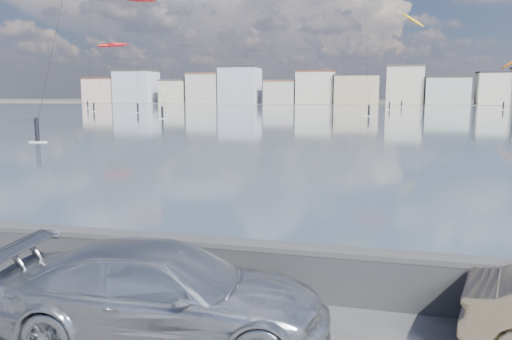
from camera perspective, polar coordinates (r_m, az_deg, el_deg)
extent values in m
cube|color=#374B52|center=(97.72, 12.16, 6.27)|extent=(500.00, 177.00, 0.00)
cube|color=#4C473D|center=(206.15, 13.30, 7.40)|extent=(500.00, 60.00, 0.00)
cube|color=#28282B|center=(10.04, -7.50, -10.81)|extent=(400.00, 0.35, 0.90)
cylinder|color=#28282B|center=(9.90, -7.55, -8.35)|extent=(400.00, 0.36, 0.36)
cube|color=beige|center=(224.16, -17.05, 8.61)|extent=(14.00, 11.00, 10.00)
cube|color=brown|center=(224.25, -17.11, 9.97)|extent=(14.28, 11.22, 0.60)
cube|color=#B2B7C6|center=(216.59, -13.51, 9.16)|extent=(16.00, 12.00, 13.00)
cube|color=#383330|center=(216.79, -13.58, 10.96)|extent=(16.32, 12.24, 0.60)
cube|color=beige|center=(209.07, -9.19, 8.77)|extent=(11.00, 10.00, 9.00)
cube|color=#4C423D|center=(209.14, -9.22, 10.08)|extent=(11.22, 10.20, 0.60)
cube|color=beige|center=(204.30, -5.80, 9.19)|extent=(13.00, 11.00, 11.50)
cube|color=brown|center=(204.44, -5.83, 10.88)|extent=(13.26, 11.22, 0.60)
cube|color=#B2B7C6|center=(199.84, -1.84, 9.60)|extent=(15.00, 12.00, 14.00)
cube|color=#2D2D33|center=(200.09, -1.85, 11.69)|extent=(15.30, 12.24, 0.60)
cube|color=beige|center=(195.91, 2.86, 8.80)|extent=(12.00, 10.00, 8.50)
cube|color=brown|center=(195.98, 2.87, 10.13)|extent=(12.24, 10.20, 0.60)
cube|color=beige|center=(193.72, 6.83, 9.27)|extent=(14.00, 11.00, 12.00)
cube|color=brown|center=(193.90, 6.87, 11.13)|extent=(14.28, 11.22, 0.60)
cube|color=beige|center=(192.33, 11.47, 8.94)|extent=(16.00, 13.00, 10.50)
cube|color=#2D2D33|center=(192.45, 11.52, 10.60)|extent=(16.32, 13.26, 0.60)
cube|color=beige|center=(192.25, 16.61, 9.21)|extent=(13.00, 10.00, 13.50)
cube|color=#4C423D|center=(192.49, 16.71, 11.30)|extent=(13.26, 10.20, 0.60)
cube|color=#B7C6BC|center=(193.34, 20.93, 8.40)|extent=(15.00, 12.00, 9.50)
cube|color=#383330|center=(193.43, 21.01, 9.89)|extent=(15.30, 12.24, 0.60)
cube|color=beige|center=(195.71, 25.50, 8.35)|extent=(11.00, 9.00, 11.00)
cube|color=#2D2D33|center=(195.84, 25.61, 10.04)|extent=(11.22, 9.18, 0.60)
imported|color=silver|center=(8.07, -10.37, -13.65)|extent=(5.29, 2.58, 1.48)
cube|color=white|center=(142.05, -18.67, 6.72)|extent=(1.40, 0.42, 0.08)
cylinder|color=black|center=(142.03, -18.69, 7.08)|extent=(0.36, 0.36, 1.70)
sphere|color=black|center=(142.02, -18.70, 7.44)|extent=(0.28, 0.28, 0.28)
cylinder|color=black|center=(148.35, -18.47, 14.38)|extent=(3.53, 10.84, 36.66)
cube|color=white|center=(124.69, 14.99, 6.67)|extent=(1.40, 0.42, 0.08)
cylinder|color=black|center=(124.67, 15.00, 7.08)|extent=(0.36, 0.36, 1.70)
sphere|color=black|center=(124.65, 15.02, 7.50)|extent=(0.28, 0.28, 0.28)
cylinder|color=black|center=(131.29, 14.41, 13.63)|extent=(3.69, 12.27, 28.85)
ellipsoid|color=#BF8C19|center=(165.15, 17.52, 16.02)|extent=(7.81, 4.98, 5.47)
cube|color=white|center=(150.79, 16.28, 6.91)|extent=(1.40, 0.42, 0.08)
cylinder|color=black|center=(150.77, 16.30, 7.26)|extent=(0.36, 0.36, 1.70)
sphere|color=black|center=(150.75, 16.31, 7.60)|extent=(0.28, 0.28, 0.28)
cylinder|color=black|center=(157.50, 16.93, 11.90)|extent=(2.79, 12.84, 24.70)
cube|color=white|center=(78.44, -10.64, 5.80)|extent=(1.40, 0.42, 0.08)
cylinder|color=black|center=(78.40, -10.66, 6.46)|extent=(0.36, 0.36, 1.70)
sphere|color=black|center=(78.37, -10.68, 7.11)|extent=(0.28, 0.28, 0.28)
cylinder|color=black|center=(84.36, -8.20, 15.09)|extent=(2.51, 13.02, 24.08)
cube|color=white|center=(88.44, 12.75, 6.05)|extent=(1.40, 0.42, 0.08)
cylinder|color=black|center=(88.41, 12.77, 6.63)|extent=(0.36, 0.36, 1.70)
sphere|color=black|center=(88.38, 12.79, 7.21)|extent=(0.28, 0.28, 0.28)
cylinder|color=black|center=(93.67, 12.48, 14.48)|extent=(2.07, 9.57, 24.56)
cube|color=white|center=(104.57, -13.35, 6.40)|extent=(1.40, 0.42, 0.08)
cylinder|color=black|center=(104.54, -13.36, 6.89)|extent=(0.36, 0.36, 1.70)
sphere|color=black|center=(104.52, -13.38, 7.38)|extent=(0.28, 0.28, 0.28)
cylinder|color=black|center=(108.25, -13.38, 13.03)|extent=(2.49, 6.42, 22.28)
cube|color=white|center=(135.74, 26.39, 6.21)|extent=(1.40, 0.42, 0.08)
cylinder|color=black|center=(135.72, 26.42, 6.58)|extent=(0.36, 0.36, 1.70)
sphere|color=black|center=(135.70, 26.45, 6.96)|extent=(0.28, 0.28, 0.28)
cylinder|color=black|center=(139.57, 27.08, 8.98)|extent=(3.96, 7.05, 11.03)
ellipsoid|color=red|center=(121.12, -16.00, 13.56)|extent=(5.14, 10.40, 2.33)
cube|color=white|center=(113.34, -18.04, 6.37)|extent=(1.40, 0.42, 0.08)
cylinder|color=black|center=(113.32, -18.06, 6.82)|extent=(0.36, 0.36, 1.70)
sphere|color=black|center=(113.30, -18.08, 7.28)|extent=(0.28, 0.28, 0.28)
cylinder|color=black|center=(117.01, -17.01, 10.39)|extent=(0.33, 8.76, 13.51)
cube|color=white|center=(43.08, -23.67, 2.97)|extent=(1.40, 0.42, 0.08)
cylinder|color=black|center=(43.01, -23.74, 4.17)|extent=(0.36, 0.36, 1.70)
sphere|color=black|center=(42.96, -23.82, 5.36)|extent=(0.28, 0.28, 0.28)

